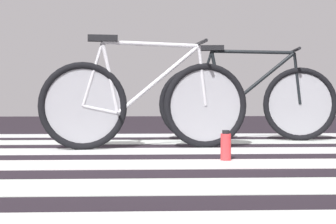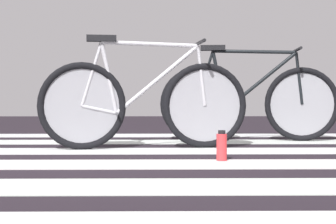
# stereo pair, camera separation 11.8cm
# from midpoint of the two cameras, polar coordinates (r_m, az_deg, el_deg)

# --- Properties ---
(ground) EXTENTS (18.00, 14.00, 0.02)m
(ground) POSITION_cam_midpoint_polar(r_m,az_deg,el_deg) (3.49, -3.51, -5.56)
(ground) COLOR black
(crosswalk_markings) EXTENTS (5.39, 5.01, 0.00)m
(crosswalk_markings) POSITION_cam_midpoint_polar(r_m,az_deg,el_deg) (3.21, -3.04, -6.02)
(crosswalk_markings) COLOR silver
(crosswalk_markings) RESTS_ON ground
(bicycle_1_of_2) EXTENTS (1.73, 0.52, 0.93)m
(bicycle_1_of_2) POSITION_cam_midpoint_polar(r_m,az_deg,el_deg) (4.10, -1.97, 1.10)
(bicycle_1_of_2) COLOR black
(bicycle_1_of_2) RESTS_ON ground
(bicycle_2_of_2) EXTENTS (1.73, 0.52, 0.93)m
(bicycle_2_of_2) POSITION_cam_midpoint_polar(r_m,az_deg,el_deg) (4.91, 9.88, 1.21)
(bicycle_2_of_2) COLOR black
(bicycle_2_of_2) RESTS_ON ground
(water_bottle) EXTENTS (0.07, 0.07, 0.21)m
(water_bottle) POSITION_cam_midpoint_polar(r_m,az_deg,el_deg) (3.39, 7.17, -3.96)
(water_bottle) COLOR red
(water_bottle) RESTS_ON ground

